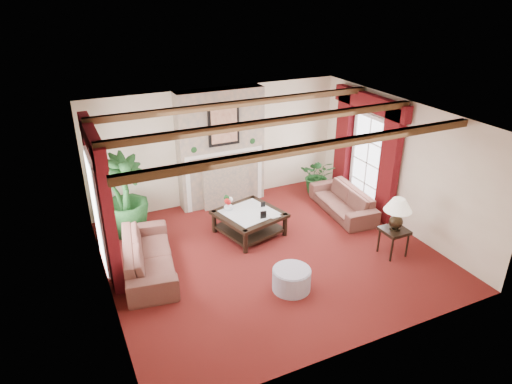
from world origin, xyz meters
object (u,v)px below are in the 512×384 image
sofa_right (343,197)px  side_table (393,242)px  coffee_table (249,223)px  ottoman (291,279)px  sofa_left (148,250)px  potted_palm (127,212)px

sofa_right → side_table: 1.89m
coffee_table → ottoman: size_ratio=1.82×
side_table → sofa_right: bearing=85.4°
sofa_left → potted_palm: bearing=11.9°
side_table → ottoman: bearing=-176.6°
sofa_left → sofa_right: (4.53, 0.43, -0.05)m
sofa_right → side_table: (-0.15, -1.88, -0.10)m
potted_palm → coffee_table: 2.55m
sofa_right → side_table: sofa_right is taller
potted_palm → side_table: bearing=-34.0°
potted_palm → sofa_right: bearing=-13.7°
ottoman → side_table: bearing=3.4°
sofa_right → coffee_table: size_ratio=1.64×
sofa_right → coffee_table: bearing=-84.8°
coffee_table → side_table: side_table is taller
side_table → ottoman: 2.30m
coffee_table → side_table: 2.88m
coffee_table → sofa_left: bearing=176.6°
sofa_left → side_table: sofa_left is taller
coffee_table → side_table: size_ratio=2.19×
sofa_right → potted_palm: (-4.60, 1.12, 0.10)m
sofa_right → ottoman: size_ratio=2.98×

